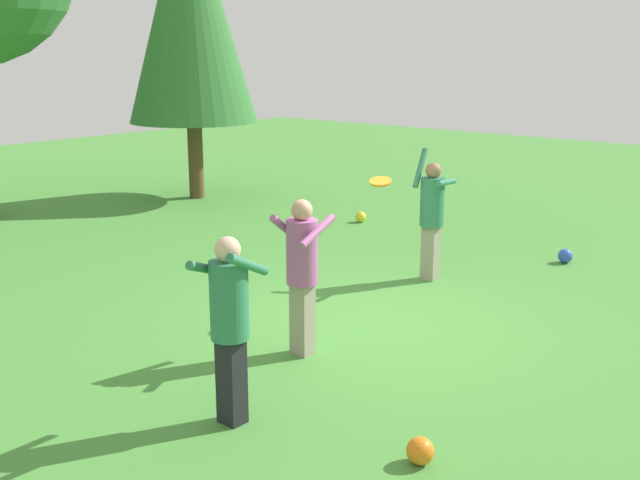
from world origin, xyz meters
The scene contains 9 objects.
ground_plane centered at (0.00, 0.00, 0.00)m, with size 40.00×40.00×0.00m, color #478C38.
person_thrower centered at (2.01, 0.47, 1.02)m, with size 0.60×0.55×1.88m.
person_catcher centered at (-1.27, 0.03, 1.02)m, with size 0.61×0.53×1.72m.
person_bystander centered at (-2.86, -0.54, 1.02)m, with size 0.67×0.60×1.72m.
frisbee centered at (0.37, 0.20, 1.68)m, with size 0.35×0.35×0.09m.
ball_yellow centered at (4.34, 3.49, 0.11)m, with size 0.21×0.21×0.21m, color yellow.
ball_orange centered at (-2.38, -2.21, 0.11)m, with size 0.23×0.23×0.23m, color orange.
ball_blue centered at (4.11, -0.68, 0.11)m, with size 0.22×0.22×0.22m, color blue.
tree_right centered at (3.98, 7.79, 4.10)m, with size 2.75×2.75×6.57m.
Camera 1 is at (-7.18, -5.20, 3.27)m, focal length 43.26 mm.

